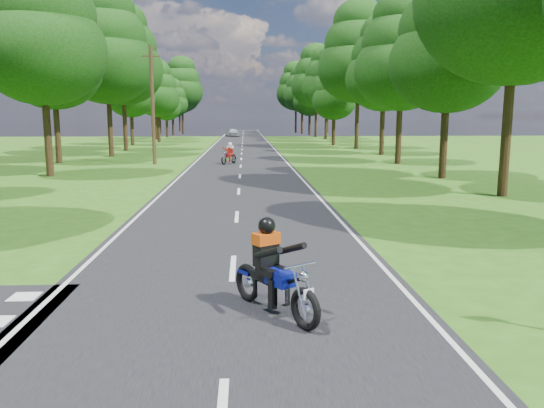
{
  "coord_description": "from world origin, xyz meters",
  "views": [
    {
      "loc": [
        0.28,
        -9.27,
        3.31
      ],
      "look_at": [
        0.96,
        4.0,
        1.1
      ],
      "focal_mm": 35.0,
      "sensor_mm": 36.0,
      "label": 1
    }
  ],
  "objects": [
    {
      "name": "telegraph_pole",
      "position": [
        -6.0,
        28.0,
        4.07
      ],
      "size": [
        1.2,
        0.26,
        8.0
      ],
      "color": "#382616",
      "rests_on": "ground"
    },
    {
      "name": "treeline",
      "position": [
        1.43,
        60.06,
        8.25
      ],
      "size": [
        40.0,
        115.35,
        14.78
      ],
      "color": "black",
      "rests_on": "ground"
    },
    {
      "name": "distant_car",
      "position": [
        -1.7,
        78.13,
        0.71
      ],
      "size": [
        2.81,
        4.37,
        1.38
      ],
      "primitive_type": "imported",
      "rotation": [
        0.0,
        0.0,
        0.32
      ],
      "color": "silver",
      "rests_on": "main_road"
    },
    {
      "name": "ground",
      "position": [
        0.0,
        0.0,
        0.0
      ],
      "size": [
        160.0,
        160.0,
        0.0
      ],
      "primitive_type": "plane",
      "color": "#2B5513",
      "rests_on": "ground"
    },
    {
      "name": "main_road",
      "position": [
        0.0,
        50.0,
        0.01
      ],
      "size": [
        7.0,
        140.0,
        0.02
      ],
      "primitive_type": "cube",
      "color": "black",
      "rests_on": "ground"
    },
    {
      "name": "rider_far_red",
      "position": [
        -0.83,
        27.72,
        0.77
      ],
      "size": [
        1.33,
        1.89,
        1.51
      ],
      "primitive_type": null,
      "rotation": [
        0.0,
        0.0,
        -0.45
      ],
      "color": "maroon",
      "rests_on": "main_road"
    },
    {
      "name": "road_markings",
      "position": [
        -0.14,
        48.13,
        0.02
      ],
      "size": [
        7.4,
        140.0,
        0.01
      ],
      "color": "silver",
      "rests_on": "main_road"
    },
    {
      "name": "rider_near_blue",
      "position": [
        0.76,
        -0.79,
        0.83
      ],
      "size": [
        1.61,
        2.0,
        1.63
      ],
      "primitive_type": null,
      "rotation": [
        0.0,
        0.0,
        0.58
      ],
      "color": "navy",
      "rests_on": "main_road"
    }
  ]
}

